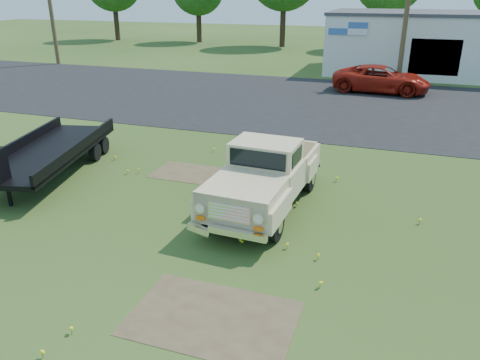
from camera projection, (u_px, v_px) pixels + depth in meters
The scene contains 10 objects.
ground at pixel (202, 231), 11.60m from camera, with size 140.00×140.00×0.00m, color #294415.
asphalt_lot at pixel (315, 103), 24.72m from camera, with size 90.00×14.00×0.02m, color black.
dirt_patch_a at pixel (213, 318), 8.52m from camera, with size 3.00×2.00×0.01m, color #4F3E2A.
dirt_patch_b at pixel (188, 173), 15.27m from camera, with size 2.20×1.60×0.01m, color #4F3E2A.
commercial_building at pixel (434, 43), 32.61m from camera, with size 14.20×8.20×4.15m.
utility_pole_west at pixel (50, 3), 35.74m from camera, with size 1.60×0.30×9.00m.
utility_pole_mid at pixel (407, 6), 27.90m from camera, with size 1.60×0.30×9.00m.
vintage_pickup_truck at pixel (265, 175), 12.48m from camera, with size 2.05×5.27×1.91m, color #CDB98A, non-canonical shape.
flatbed_trailer at pixel (48, 148), 14.87m from camera, with size 2.14×6.42×1.75m, color black, non-canonical shape.
red_pickup at pixel (381, 79), 26.90m from camera, with size 2.50×5.41×1.50m, color #9A1A0E.
Camera 1 is at (4.23, -9.39, 5.56)m, focal length 35.00 mm.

